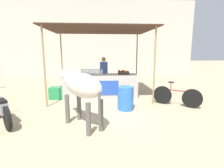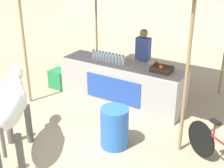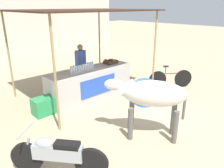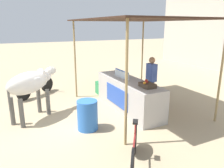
{
  "view_description": "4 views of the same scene",
  "coord_description": "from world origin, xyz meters",
  "px_view_note": "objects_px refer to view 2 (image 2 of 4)",
  "views": [
    {
      "loc": [
        -0.08,
        -4.95,
        1.91
      ],
      "look_at": [
        0.41,
        1.28,
        0.73
      ],
      "focal_mm": 28.0,
      "sensor_mm": 36.0,
      "label": 1
    },
    {
      "loc": [
        3.34,
        -3.67,
        3.42
      ],
      "look_at": [
        0.23,
        1.39,
        0.82
      ],
      "focal_mm": 50.0,
      "sensor_mm": 36.0,
      "label": 2
    },
    {
      "loc": [
        -4.2,
        -3.26,
        2.9
      ],
      "look_at": [
        -0.14,
        1.03,
        0.78
      ],
      "focal_mm": 35.0,
      "sensor_mm": 36.0,
      "label": 3
    },
    {
      "loc": [
        5.74,
        -1.12,
        2.62
      ],
      "look_at": [
        0.18,
        1.54,
        0.95
      ],
      "focal_mm": 35.0,
      "sensor_mm": 36.0,
      "label": 4
    }
  ],
  "objects_px": {
    "fruit_crate": "(161,68)",
    "water_barrel": "(114,127)",
    "cooler_box": "(62,79)",
    "cow": "(10,104)",
    "bicycle_leaning": "(221,154)",
    "vendor_behind_counter": "(143,61)",
    "stall_counter": "(122,83)"
  },
  "relations": [
    {
      "from": "cow",
      "to": "vendor_behind_counter",
      "type": "bearing_deg",
      "value": 79.21
    },
    {
      "from": "fruit_crate",
      "to": "vendor_behind_counter",
      "type": "relative_size",
      "value": 0.27
    },
    {
      "from": "fruit_crate",
      "to": "cow",
      "type": "bearing_deg",
      "value": -117.08
    },
    {
      "from": "stall_counter",
      "to": "vendor_behind_counter",
      "type": "distance_m",
      "value": 0.85
    },
    {
      "from": "water_barrel",
      "to": "cooler_box",
      "type": "bearing_deg",
      "value": 148.83
    },
    {
      "from": "bicycle_leaning",
      "to": "vendor_behind_counter",
      "type": "bearing_deg",
      "value": 139.47
    },
    {
      "from": "water_barrel",
      "to": "bicycle_leaning",
      "type": "bearing_deg",
      "value": 8.13
    },
    {
      "from": "cow",
      "to": "stall_counter",
      "type": "bearing_deg",
      "value": 79.62
    },
    {
      "from": "vendor_behind_counter",
      "to": "bicycle_leaning",
      "type": "distance_m",
      "value": 3.32
    },
    {
      "from": "bicycle_leaning",
      "to": "water_barrel",
      "type": "bearing_deg",
      "value": -171.87
    },
    {
      "from": "cow",
      "to": "bicycle_leaning",
      "type": "relative_size",
      "value": 1.19
    },
    {
      "from": "fruit_crate",
      "to": "cooler_box",
      "type": "xyz_separation_m",
      "value": [
        -2.71,
        -0.15,
        -0.79
      ]
    },
    {
      "from": "cow",
      "to": "bicycle_leaning",
      "type": "bearing_deg",
      "value": 24.53
    },
    {
      "from": "cooler_box",
      "to": "water_barrel",
      "type": "distance_m",
      "value": 2.99
    },
    {
      "from": "water_barrel",
      "to": "cow",
      "type": "relative_size",
      "value": 0.47
    },
    {
      "from": "stall_counter",
      "to": "cow",
      "type": "height_order",
      "value": "cow"
    },
    {
      "from": "water_barrel",
      "to": "vendor_behind_counter",
      "type": "bearing_deg",
      "value": 104.77
    },
    {
      "from": "water_barrel",
      "to": "cow",
      "type": "xyz_separation_m",
      "value": [
        -1.31,
        -1.18,
        0.65
      ]
    },
    {
      "from": "cooler_box",
      "to": "bicycle_leaning",
      "type": "bearing_deg",
      "value": -16.17
    },
    {
      "from": "cooler_box",
      "to": "fruit_crate",
      "type": "bearing_deg",
      "value": 3.17
    },
    {
      "from": "water_barrel",
      "to": "bicycle_leaning",
      "type": "xyz_separation_m",
      "value": [
        1.86,
        0.27,
        -0.04
      ]
    },
    {
      "from": "vendor_behind_counter",
      "to": "water_barrel",
      "type": "height_order",
      "value": "vendor_behind_counter"
    },
    {
      "from": "bicycle_leaning",
      "to": "cooler_box",
      "type": "bearing_deg",
      "value": 163.83
    },
    {
      "from": "water_barrel",
      "to": "bicycle_leaning",
      "type": "height_order",
      "value": "bicycle_leaning"
    },
    {
      "from": "stall_counter",
      "to": "water_barrel",
      "type": "xyz_separation_m",
      "value": [
        0.8,
        -1.64,
        -0.09
      ]
    },
    {
      "from": "vendor_behind_counter",
      "to": "fruit_crate",
      "type": "bearing_deg",
      "value": -41.54
    },
    {
      "from": "cow",
      "to": "bicycle_leaning",
      "type": "xyz_separation_m",
      "value": [
        3.17,
        1.45,
        -0.69
      ]
    },
    {
      "from": "cooler_box",
      "to": "water_barrel",
      "type": "height_order",
      "value": "water_barrel"
    },
    {
      "from": "fruit_crate",
      "to": "cooler_box",
      "type": "bearing_deg",
      "value": -176.83
    },
    {
      "from": "water_barrel",
      "to": "bicycle_leaning",
      "type": "distance_m",
      "value": 1.88
    },
    {
      "from": "fruit_crate",
      "to": "water_barrel",
      "type": "distance_m",
      "value": 1.82
    },
    {
      "from": "vendor_behind_counter",
      "to": "cow",
      "type": "bearing_deg",
      "value": -100.79
    }
  ]
}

